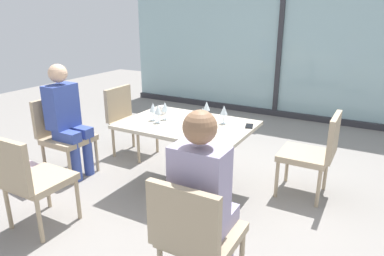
{
  "coord_description": "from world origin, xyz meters",
  "views": [
    {
      "loc": [
        1.64,
        -2.84,
        1.77
      ],
      "look_at": [
        0.0,
        0.1,
        0.65
      ],
      "focal_mm": 32.48,
      "sensor_mm": 36.0,
      "label": 1
    }
  ],
  "objects": [
    {
      "name": "chair_far_left",
      "position": [
        -1.16,
        0.49,
        0.5
      ],
      "size": [
        0.5,
        0.46,
        0.87
      ],
      "color": "tan",
      "rests_on": "ground_plane"
    },
    {
      "name": "chair_front_left",
      "position": [
        -0.78,
        -1.25,
        0.5
      ],
      "size": [
        0.46,
        0.5,
        0.87
      ],
      "color": "tan",
      "rests_on": "ground_plane"
    },
    {
      "name": "wine_glass_0",
      "position": [
        -0.35,
        -0.08,
        0.86
      ],
      "size": [
        0.07,
        0.07,
        0.18
      ],
      "color": "silver",
      "rests_on": "dining_table_main"
    },
    {
      "name": "dining_table_main",
      "position": [
        0.0,
        0.0,
        0.55
      ],
      "size": [
        1.28,
        0.88,
        0.73
      ],
      "color": "#BCB29E",
      "rests_on": "ground_plane"
    },
    {
      "name": "chair_front_right",
      "position": [
        0.78,
        -1.25,
        0.5
      ],
      "size": [
        0.46,
        0.5,
        0.87
      ],
      "color": "tan",
      "rests_on": "ground_plane"
    },
    {
      "name": "wine_glass_1",
      "position": [
        0.18,
        -0.01,
        0.86
      ],
      "size": [
        0.07,
        0.07,
        0.18
      ],
      "color": "silver",
      "rests_on": "dining_table_main"
    },
    {
      "name": "cell_phone_on_table",
      "position": [
        0.58,
        0.2,
        0.73
      ],
      "size": [
        0.11,
        0.16,
        0.01
      ],
      "primitive_type": "cube",
      "rotation": [
        0.0,
        0.0,
        0.28
      ],
      "color": "black",
      "rests_on": "dining_table_main"
    },
    {
      "name": "wine_glass_5",
      "position": [
        0.1,
        0.23,
        0.86
      ],
      "size": [
        0.07,
        0.07,
        0.18
      ],
      "color": "silver",
      "rests_on": "dining_table_main"
    },
    {
      "name": "wine_glass_4",
      "position": [
        -0.26,
        -0.0,
        0.86
      ],
      "size": [
        0.07,
        0.07,
        0.18
      ],
      "color": "silver",
      "rests_on": "dining_table_main"
    },
    {
      "name": "person_front_right",
      "position": [
        0.78,
        -1.14,
        0.7
      ],
      "size": [
        0.34,
        0.39,
        1.26
      ],
      "color": "#9E93B7",
      "rests_on": "ground_plane"
    },
    {
      "name": "handbag_0",
      "position": [
        -1.44,
        -0.81,
        0.14
      ],
      "size": [
        0.31,
        0.19,
        0.28
      ],
      "primitive_type": "cube",
      "rotation": [
        0.0,
        0.0,
        -0.1
      ],
      "color": "beige",
      "rests_on": "ground_plane"
    },
    {
      "name": "window_wall_backdrop",
      "position": [
        0.0,
        3.2,
        1.21
      ],
      "size": [
        5.97,
        0.1,
        2.7
      ],
      "color": "#95B7BC",
      "rests_on": "ground_plane"
    },
    {
      "name": "wine_glass_3",
      "position": [
        0.32,
        0.17,
        0.86
      ],
      "size": [
        0.07,
        0.07,
        0.18
      ],
      "color": "silver",
      "rests_on": "dining_table_main"
    },
    {
      "name": "chair_side_end",
      "position": [
        -1.44,
        -0.33,
        0.5
      ],
      "size": [
        0.5,
        0.46,
        0.87
      ],
      "color": "tan",
      "rests_on": "ground_plane"
    },
    {
      "name": "ground_plane",
      "position": [
        0.0,
        0.0,
        0.0
      ],
      "size": [
        12.0,
        12.0,
        0.0
      ],
      "primitive_type": "plane",
      "color": "gray"
    },
    {
      "name": "chair_far_right",
      "position": [
        1.16,
        0.49,
        0.5
      ],
      "size": [
        0.5,
        0.46,
        0.87
      ],
      "color": "tan",
      "rests_on": "ground_plane"
    },
    {
      "name": "coffee_cup",
      "position": [
        -0.39,
        0.16,
        0.78
      ],
      "size": [
        0.08,
        0.08,
        0.09
      ],
      "primitive_type": "cylinder",
      "color": "white",
      "rests_on": "dining_table_main"
    },
    {
      "name": "wine_glass_6",
      "position": [
        -0.26,
        -0.12,
        0.86
      ],
      "size": [
        0.07,
        0.07,
        0.18
      ],
      "color": "silver",
      "rests_on": "dining_table_main"
    },
    {
      "name": "wine_glass_2",
      "position": [
        0.19,
        -0.23,
        0.86
      ],
      "size": [
        0.07,
        0.07,
        0.18
      ],
      "color": "silver",
      "rests_on": "dining_table_main"
    },
    {
      "name": "person_side_end",
      "position": [
        -1.33,
        -0.33,
        0.7
      ],
      "size": [
        0.39,
        0.34,
        1.26
      ],
      "color": "#384C9E",
      "rests_on": "ground_plane"
    }
  ]
}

